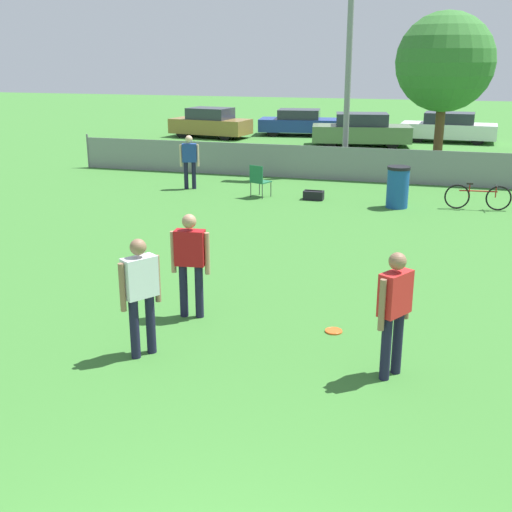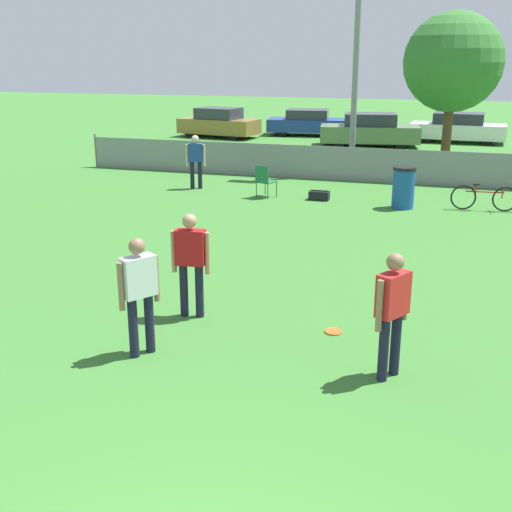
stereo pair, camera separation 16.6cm
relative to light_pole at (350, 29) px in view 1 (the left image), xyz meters
name	(u,v)px [view 1 (the left image)]	position (x,y,z in m)	size (l,w,h in m)	color
fence_backline	(399,166)	(1.91, -1.10, -4.21)	(22.44, 0.07, 1.21)	gray
light_pole	(350,29)	(0.00, 0.00, 0.00)	(0.90, 0.36, 8.03)	gray
tree_near_pole	(445,62)	(3.05, 1.39, -1.04)	(3.31, 3.31, 5.39)	brown
player_receiver_white	(140,288)	(-0.54, -14.74, -3.79)	(0.44, 0.53, 1.66)	#191933
player_defender_red	(394,305)	(2.77, -14.41, -3.79)	(0.42, 0.54, 1.66)	#191933
player_thrower_red	(190,258)	(-0.41, -13.28, -3.79)	(0.61, 0.27, 1.66)	#191933
spectator_in_blue	(189,158)	(-4.21, -3.79, -3.81)	(0.56, 0.35, 1.64)	#191933
frisbee_disc	(334,331)	(1.85, -13.25, -4.75)	(0.26, 0.26, 0.03)	#E5591E
folding_chair_sideline	(259,179)	(-1.82, -4.42, -4.23)	(0.61, 0.61, 0.95)	#333338
bicycle_sideline	(478,197)	(4.21, -4.28, -4.42)	(1.72, 0.44, 0.71)	black
trash_bin	(398,187)	(2.13, -4.62, -4.20)	(0.61, 0.61, 1.12)	#194C99
gear_bag_sideline	(314,195)	(-0.23, -4.28, -4.63)	(0.57, 0.31, 0.28)	black
parked_car_tan	(210,123)	(-8.05, 8.64, -4.06)	(4.14, 2.29, 1.46)	black
parked_car_blue	(299,122)	(-3.98, 10.75, -4.11)	(4.20, 2.31, 1.31)	black
parked_car_olive	(361,130)	(-0.39, 7.57, -4.06)	(4.63, 2.45, 1.47)	black
parked_car_white	(449,128)	(3.43, 10.13, -4.10)	(4.42, 1.91, 1.38)	black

